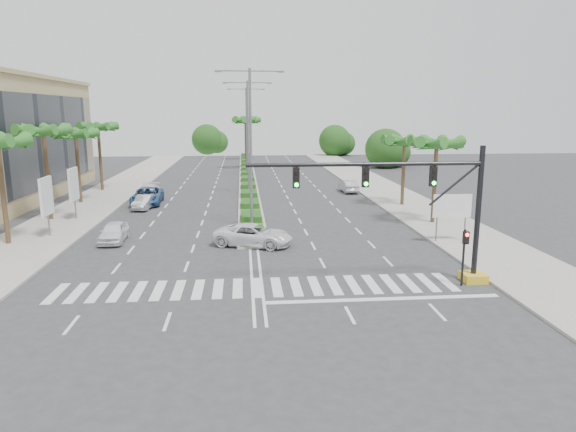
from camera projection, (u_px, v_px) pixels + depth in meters
The scene contains 26 objects.
ground at pixel (257, 288), 26.35m from camera, with size 160.00×160.00×0.00m, color #333335.
footpath_right at pixel (416, 209), 47.17m from camera, with size 6.00×120.00×0.15m, color gray.
footpath_left at pixel (75, 215), 44.53m from camera, with size 6.00×120.00×0.15m, color gray.
median at pixel (247, 176), 70.24m from camera, with size 2.20×75.00×0.20m, color gray.
median_grass at pixel (247, 176), 70.21m from camera, with size 1.80×75.00×0.04m, color #294F1B.
signal_gantry at pixel (436, 219), 26.46m from camera, with size 12.60×1.20×7.20m.
pedestrian_signal at pixel (465, 248), 26.20m from camera, with size 0.28×0.36×3.00m.
direction_sign at pixel (452, 208), 34.83m from camera, with size 2.70×0.11×3.40m.
billboard_near at pixel (46, 197), 36.21m from camera, with size 0.18×2.10×4.35m.
billboard_far at pixel (74, 185), 42.06m from camera, with size 0.18×2.10×4.35m.
palm_left_mid at pixel (43, 134), 41.06m from camera, with size 4.57×4.68×7.95m.
palm_left_far at pixel (76, 137), 48.98m from camera, with size 4.57×4.68×7.35m.
palm_left_end at pixel (98, 130), 56.71m from camera, with size 4.57×4.68×7.75m.
palm_right_near at pixel (437, 146), 40.02m from camera, with size 4.57×4.68×7.05m.
palm_right_far at pixel (405, 144), 47.89m from camera, with size 4.57×4.68×6.75m.
palm_median_a at pixel (246, 122), 78.57m from camera, with size 4.57×4.68×8.05m.
palm_median_b at pixel (245, 121), 93.21m from camera, with size 4.57×4.68×8.05m.
streetlight_near at pixel (251, 139), 38.64m from camera, with size 5.10×0.25×12.00m.
streetlight_mid at pixel (248, 131), 54.25m from camera, with size 5.10×0.25×12.00m.
streetlight_far at pixel (247, 127), 69.86m from camera, with size 5.10×0.25×12.00m.
car_parked_a at pixel (114, 232), 35.49m from camera, with size 1.61×4.01×1.37m, color white.
car_parked_b at pixel (144, 202), 47.42m from camera, with size 1.36×3.90×1.28m, color #A1A2A6.
car_parked_c at pixel (147, 196), 49.74m from camera, with size 2.70×5.85×1.63m, color #2C5589.
car_parked_d at pixel (148, 192), 52.37m from camera, with size 2.10×5.18×1.50m, color white.
car_crossing at pixel (253, 235), 34.44m from camera, with size 2.43×5.27×1.46m, color white.
car_right at pixel (348, 186), 57.21m from camera, with size 1.45×4.16×1.37m, color #B7B7BC.
Camera 1 is at (-0.64, -25.11, 8.91)m, focal length 32.00 mm.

